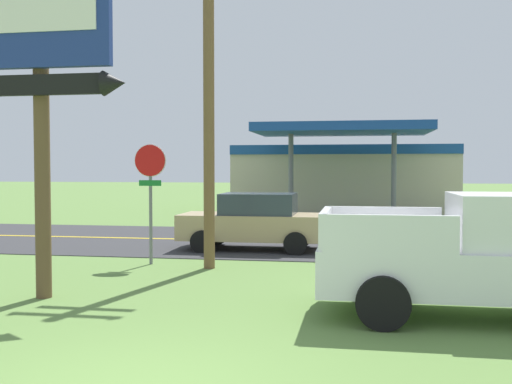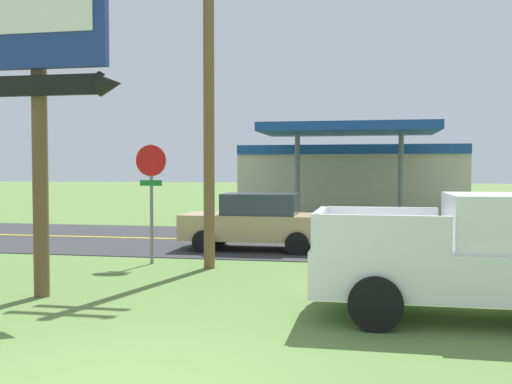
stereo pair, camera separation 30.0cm
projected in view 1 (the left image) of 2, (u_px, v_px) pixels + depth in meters
road_asphalt at (282, 242)px, 18.92m from camera, size 140.00×8.00×0.02m
road_centre_line at (282, 241)px, 18.92m from camera, size 126.00×0.20×0.01m
motel_sign at (41, 59)px, 10.46m from camera, size 3.09×0.54×6.24m
stop_sign at (150, 182)px, 14.42m from camera, size 0.80×0.08×2.95m
utility_pole at (209, 78)px, 13.74m from camera, size 1.90×0.26×8.34m
gas_station at (344, 176)px, 33.30m from camera, size 12.00×11.50×4.40m
pickup_white_parked_on_lawn at (490, 257)px, 9.25m from camera, size 5.21×2.26×1.96m
car_tan_mid_lane at (255, 221)px, 17.00m from camera, size 4.20×2.00×1.64m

